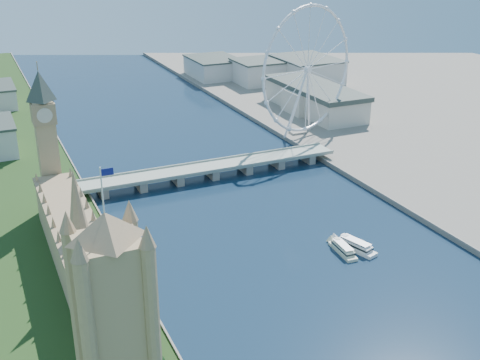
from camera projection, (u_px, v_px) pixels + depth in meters
victoria_tower at (115, 325)px, 215.29m from camera, size 28.16×28.16×112.00m
parliament_range at (83, 262)px, 328.54m from camera, size 24.00×200.00×70.00m
big_ben at (45, 125)px, 401.51m from camera, size 20.02×20.02×110.00m
westminster_bridge at (212, 169)px, 491.65m from camera, size 220.00×22.00×9.50m
london_eye at (308, 70)px, 561.09m from camera, size 113.60×39.12×124.30m
county_hall at (314, 113)px, 670.79m from camera, size 54.00×144.00×35.00m
city_skyline at (161, 85)px, 722.15m from camera, size 505.00×280.00×32.00m
tour_boat_near at (343, 253)px, 375.82m from camera, size 9.51×29.30×6.36m
tour_boat_far at (355, 250)px, 379.38m from camera, size 17.31×33.27×7.15m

